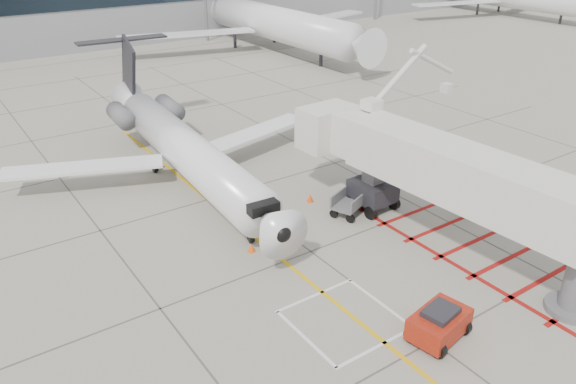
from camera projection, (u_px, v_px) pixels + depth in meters
ground_plane at (364, 291)px, 25.01m from camera, size 260.00×260.00×0.00m
regional_jet at (198, 139)px, 32.06m from camera, size 23.27×28.51×7.12m
jet_bridge at (461, 186)px, 26.54m from camera, size 9.40×18.24×7.12m
pushback_tug at (439, 323)px, 21.95m from camera, size 2.74×1.99×1.46m
baggage_cart at (350, 203)px, 31.19m from camera, size 2.50×2.06×1.36m
ground_power_unit at (482, 199)px, 31.26m from camera, size 2.35×1.72×1.67m
cone_nose at (252, 247)px, 27.86m from camera, size 0.34×0.34×0.47m
cone_side at (310, 198)px, 32.73m from camera, size 0.36×0.36×0.50m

